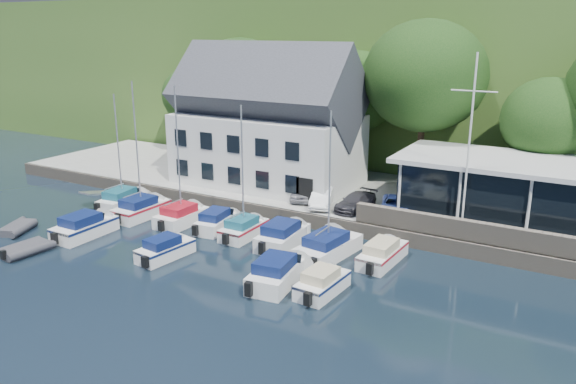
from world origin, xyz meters
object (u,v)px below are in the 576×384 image
object	(u,v)px
club_pavilion	(502,190)
boat_r1_5	(283,234)
car_blue	(395,205)
dinghy_0	(18,226)
car_dgrey	(356,202)
dinghy_1	(25,248)
boat_r1_7	(383,251)
flagpole	(469,147)
boat_r1_0	(118,149)
boat_r1_6	(330,182)
boat_r2_2	(165,247)
car_silver	(304,190)
boat_r1_1	(137,154)
boat_r1_2	(178,162)
boat_r2_3	(277,270)
harbor_building	(268,129)
boat_r1_4	(243,174)
boat_r2_0	(84,225)
car_white	(322,197)
boat_r2_4	(322,281)
boat_r1_3	(217,220)

from	to	relation	value
club_pavilion	boat_r1_5	bearing A→B (deg)	-142.45
car_blue	dinghy_0	distance (m)	25.26
boat_r1_5	club_pavilion	bearing A→B (deg)	35.13
club_pavilion	car_dgrey	world-z (taller)	club_pavilion
dinghy_1	boat_r1_7	bearing A→B (deg)	31.48
club_pavilion	flagpole	size ratio (longest dim) A/B	1.23
boat_r1_0	boat_r1_6	size ratio (longest dim) A/B	0.98
car_blue	boat_r2_2	bearing A→B (deg)	-145.98
car_silver	dinghy_0	bearing A→B (deg)	-155.97
boat_r1_7	boat_r2_2	size ratio (longest dim) A/B	1.15
boat_r1_1	boat_r1_2	distance (m)	3.49
car_blue	flagpole	bearing A→B (deg)	-32.06
boat_r1_1	boat_r2_2	xyz separation A→B (m)	(6.53, -4.84, -3.94)
flagpole	boat_r2_3	size ratio (longest dim) A/B	1.78
harbor_building	boat_r1_7	distance (m)	16.32
boat_r1_0	boat_r1_4	world-z (taller)	boat_r1_0
boat_r1_5	harbor_building	bearing A→B (deg)	123.83
boat_r1_6	boat_r2_0	bearing A→B (deg)	-154.79
boat_r2_2	dinghy_1	size ratio (longest dim) A/B	1.63
harbor_building	boat_r1_1	distance (m)	10.63
car_white	car_dgrey	xyz separation A→B (m)	(2.41, 0.28, -0.08)
dinghy_0	boat_r1_1	bearing A→B (deg)	28.71
flagpole	boat_r1_1	size ratio (longest dim) A/B	1.16
car_blue	boat_r1_0	distance (m)	20.38
boat_r2_4	club_pavilion	bearing A→B (deg)	68.94
flagpole	car_dgrey	bearing A→B (deg)	171.48
car_dgrey	boat_r1_1	bearing A→B (deg)	-147.77
car_blue	boat_r1_2	world-z (taller)	boat_r1_2
boat_r1_0	boat_r2_3	distance (m)	18.08
car_silver	car_dgrey	world-z (taller)	car_silver
boat_r1_3	boat_r2_2	world-z (taller)	boat_r1_3
boat_r1_3	boat_r1_5	world-z (taller)	boat_r1_5
dinghy_0	boat_r2_2	bearing A→B (deg)	-15.25
car_dgrey	boat_r1_0	xyz separation A→B (m)	(-16.60, -5.42, 2.97)
boat_r1_4	boat_r1_6	xyz separation A→B (m)	(6.17, -0.23, 0.42)
flagpole	boat_r1_3	distance (m)	16.72
boat_r1_7	boat_r2_3	distance (m)	6.64
boat_r1_2	boat_r2_2	world-z (taller)	boat_r1_2
boat_r1_6	boat_r2_0	world-z (taller)	boat_r1_6
dinghy_1	boat_r1_3	bearing A→B (deg)	55.87
club_pavilion	boat_r1_5	world-z (taller)	club_pavilion
club_pavilion	boat_r2_4	size ratio (longest dim) A/B	2.73
club_pavilion	dinghy_1	world-z (taller)	club_pavilion
car_dgrey	dinghy_1	size ratio (longest dim) A/B	1.23
car_dgrey	dinghy_1	xyz separation A→B (m)	(-15.10, -14.88, -1.20)
boat_r1_6	harbor_building	bearing A→B (deg)	144.57
flagpole	harbor_building	bearing A→B (deg)	165.61
boat_r2_2	boat_r1_7	bearing A→B (deg)	33.72
boat_r1_0	dinghy_0	size ratio (longest dim) A/B	3.14
boat_r1_0	boat_r2_3	world-z (taller)	boat_r1_0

